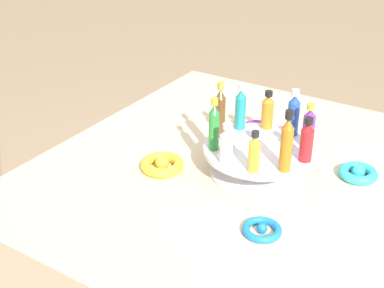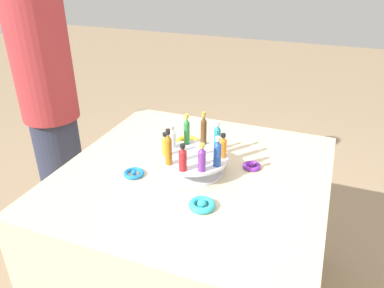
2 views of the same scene
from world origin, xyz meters
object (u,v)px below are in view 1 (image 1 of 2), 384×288
object	(u,v)px
bottle_amber	(287,144)
display_stand	(259,159)
bottle_gold	(254,153)
bottle_purple	(309,127)
ribbon_bow_purple	(256,127)
bottle_orange	(268,111)
bottle_teal	(240,108)
bottle_green	(214,126)
ribbon_bow_teal	(358,173)
bottle_brown	(220,112)
ribbon_bow_blue	(262,230)
bottle_red	(307,141)
bottle_clear	(226,145)
ribbon_bow_gold	(162,164)
bottle_blue	(293,114)

from	to	relation	value
bottle_amber	display_stand	bearing A→B (deg)	-126.02
display_stand	bottle_gold	world-z (taller)	bottle_gold
bottle_purple	ribbon_bow_purple	size ratio (longest dim) A/B	1.52
bottle_amber	bottle_orange	bearing A→B (deg)	-144.02
bottle_teal	bottle_gold	world-z (taller)	bottle_teal
bottle_green	ribbon_bow_teal	size ratio (longest dim) A/B	1.40
ribbon_bow_purple	bottle_amber	bearing A→B (deg)	36.06
bottle_brown	ribbon_bow_blue	bearing A→B (deg)	46.61
bottle_teal	bottle_gold	bearing A→B (deg)	35.98
bottle_teal	bottle_red	bearing A→B (deg)	71.98
bottle_red	bottle_gold	bearing A→B (deg)	-36.02
bottle_teal	bottle_clear	bearing A→B (deg)	17.98
bottle_amber	ribbon_bow_gold	world-z (taller)	bottle_amber
bottle_green	bottle_gold	xyz separation A→B (m)	(0.04, 0.13, -0.02)
bottle_green	ribbon_bow_gold	xyz separation A→B (m)	(0.05, -0.12, -0.12)
bottle_green	bottle_gold	size ratio (longest dim) A/B	1.34
ribbon_bow_gold	ribbon_bow_blue	xyz separation A→B (m)	(0.10, 0.33, -0.01)
bottle_red	display_stand	bearing A→B (deg)	-90.02
ribbon_bow_purple	display_stand	bearing A→B (deg)	27.73
bottle_amber	bottle_red	world-z (taller)	bottle_amber
bottle_brown	bottle_amber	size ratio (longest dim) A/B	0.99
bottle_brown	bottle_red	distance (m)	0.23
bottle_orange	bottle_red	size ratio (longest dim) A/B	0.94
display_stand	ribbon_bow_gold	xyz separation A→B (m)	(0.11, -0.22, -0.03)
bottle_blue	bottle_amber	bearing A→B (deg)	17.98
bottle_orange	bottle_teal	distance (m)	0.07
bottle_clear	bottle_gold	size ratio (longest dim) A/B	0.99
bottle_blue	bottle_purple	bearing A→B (deg)	53.98
ribbon_bow_gold	ribbon_bow_teal	size ratio (longest dim) A/B	1.15
bottle_purple	ribbon_bow_teal	bearing A→B (deg)	110.52
bottle_brown	bottle_clear	xyz separation A→B (m)	(0.11, 0.08, -0.02)
bottle_red	bottle_purple	distance (m)	0.07
bottle_amber	bottle_blue	distance (m)	0.19
display_stand	bottle_teal	xyz separation A→B (m)	(-0.07, -0.09, 0.09)
bottle_red	ribbon_bow_gold	bearing A→B (deg)	-71.07
ribbon_bow_teal	ribbon_bow_blue	bearing A→B (deg)	-17.27
ribbon_bow_teal	bottle_purple	bearing A→B (deg)	-69.48
bottle_red	ribbon_bow_purple	bearing A→B (deg)	-133.39
bottle_red	bottle_blue	world-z (taller)	bottle_blue
bottle_amber	ribbon_bow_teal	bearing A→B (deg)	145.83
ribbon_bow_purple	ribbon_bow_teal	distance (m)	0.34
bottle_brown	ribbon_bow_teal	distance (m)	0.37
bottle_green	bottle_purple	size ratio (longest dim) A/B	1.19
bottle_orange	ribbon_bow_gold	size ratio (longest dim) A/B	0.93
bottle_red	bottle_purple	xyz separation A→B (m)	(-0.07, -0.02, 0.00)
bottle_purple	ribbon_bow_teal	xyz separation A→B (m)	(-0.05, 0.12, -0.11)
bottle_teal	bottle_brown	bearing A→B (deg)	-18.02
bottle_orange	bottle_purple	xyz separation A→B (m)	(0.04, 0.13, 0.00)
bottle_orange	bottle_blue	size ratio (longest dim) A/B	0.84
bottle_orange	ribbon_bow_gold	bearing A→B (deg)	-39.00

